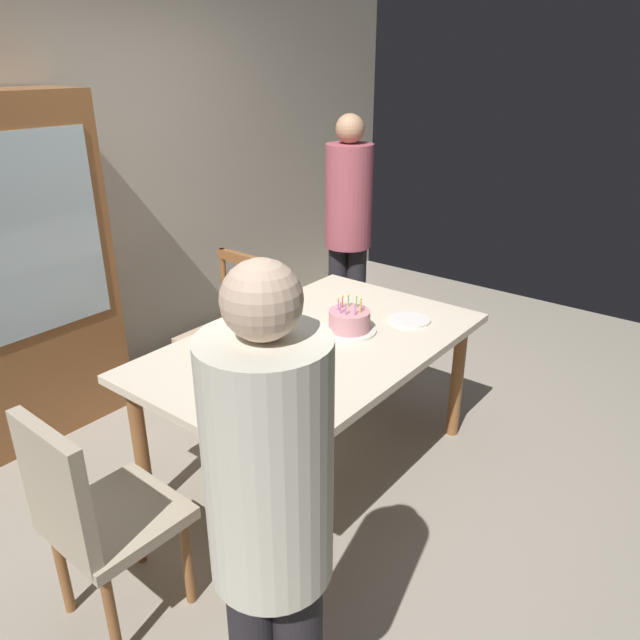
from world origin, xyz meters
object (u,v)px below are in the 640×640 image
at_px(chair_spindle_back, 227,337).
at_px(chair_upholstered, 93,513).
at_px(person_guest, 348,225).
at_px(birthday_cake, 349,322).
at_px(person_celebrant, 271,525).
at_px(plate_near_celebrant, 288,395).
at_px(china_cabinet, 3,278).
at_px(dining_table, 314,356).
at_px(plate_far_side, 266,334).
at_px(plate_near_guest, 410,320).

bearing_deg(chair_spindle_back, chair_upholstered, -150.28).
xyz_separation_m(chair_spindle_back, chair_upholstered, (-1.46, -0.83, 0.07)).
height_order(chair_upholstered, person_guest, person_guest).
xyz_separation_m(birthday_cake, chair_upholstered, (-1.46, 0.09, -0.28)).
bearing_deg(person_celebrant, plate_near_celebrant, 38.63).
relative_size(birthday_cake, china_cabinet, 0.15).
height_order(dining_table, person_celebrant, person_celebrant).
height_order(birthday_cake, chair_spindle_back, chair_spindle_back).
bearing_deg(chair_spindle_back, plate_far_side, -115.37).
xyz_separation_m(dining_table, plate_near_celebrant, (-0.47, -0.24, 0.09)).
xyz_separation_m(birthday_cake, person_guest, (1.03, 0.75, 0.17)).
bearing_deg(person_guest, chair_upholstered, -165.15).
height_order(plate_far_side, person_celebrant, person_celebrant).
bearing_deg(plate_near_guest, plate_far_side, 141.31).
distance_m(plate_far_side, chair_upholstered, 1.21).
xyz_separation_m(birthday_cake, plate_far_side, (-0.30, 0.31, -0.05)).
relative_size(birthday_cake, person_guest, 0.16).
bearing_deg(plate_far_side, chair_upholstered, -169.49).
distance_m(birthday_cake, plate_far_side, 0.43).
bearing_deg(plate_near_guest, person_guest, 52.11).
height_order(birthday_cake, plate_near_guest, birthday_cake).
xyz_separation_m(plate_far_side, plate_near_guest, (0.60, -0.48, 0.00)).
height_order(dining_table, china_cabinet, china_cabinet).
bearing_deg(plate_near_guest, chair_upholstered, 171.42).
relative_size(plate_near_celebrant, plate_far_side, 1.00).
bearing_deg(birthday_cake, china_cabinet, 120.19).
bearing_deg(china_cabinet, person_guest, -23.89).
bearing_deg(plate_near_celebrant, plate_far_side, 51.25).
distance_m(dining_table, person_guest, 1.45).
bearing_deg(chair_upholstered, plate_near_celebrant, -18.94).
xyz_separation_m(chair_upholstered, china_cabinet, (0.52, 1.53, 0.42)).
bearing_deg(dining_table, chair_spindle_back, 76.50).
distance_m(dining_table, birthday_cake, 0.26).
bearing_deg(person_celebrant, person_guest, 31.80).
relative_size(dining_table, birthday_cake, 6.15).
distance_m(chair_spindle_back, chair_upholstered, 1.68).
height_order(birthday_cake, chair_upholstered, chair_upholstered).
bearing_deg(birthday_cake, person_guest, 36.12).
height_order(plate_far_side, china_cabinet, china_cabinet).
bearing_deg(plate_near_celebrant, china_cabinet, 98.26).
distance_m(chair_upholstered, person_celebrant, 0.96).
distance_m(chair_spindle_back, china_cabinet, 1.27).
height_order(plate_far_side, plate_near_guest, same).
distance_m(chair_spindle_back, person_celebrant, 2.27).
xyz_separation_m(plate_near_guest, chair_upholstered, (-1.77, 0.27, -0.23)).
distance_m(birthday_cake, chair_upholstered, 1.49).
xyz_separation_m(plate_near_celebrant, plate_far_side, (0.39, 0.48, 0.00)).
bearing_deg(chair_spindle_back, person_guest, -9.42).
bearing_deg(birthday_cake, chair_spindle_back, 90.26).
bearing_deg(chair_spindle_back, plate_near_celebrant, -121.74).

